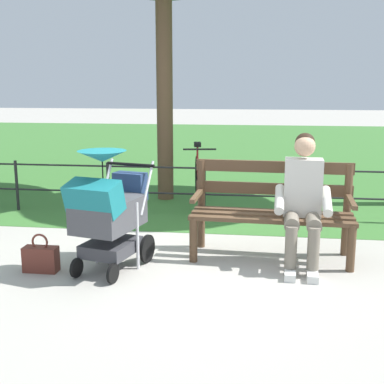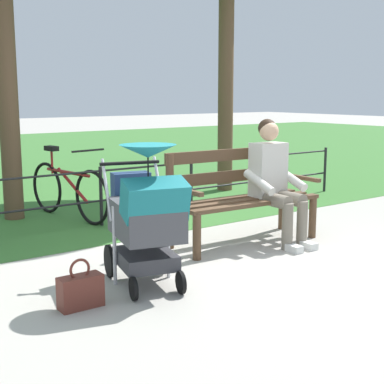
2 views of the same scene
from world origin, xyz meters
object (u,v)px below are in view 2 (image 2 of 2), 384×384
Objects in this scene: park_bench at (240,192)px; bicycle at (68,190)px; person_on_bench at (275,178)px; handbag at (81,291)px; stroller at (146,214)px.

park_bench is 2.31m from bicycle.
handbag is at bearing 11.76° from person_on_bench.
park_bench is 1.41× the size of stroller.
bicycle is at bearing -60.95° from person_on_bench.
person_on_bench is 2.65m from bicycle.
person_on_bench is 3.45× the size of handbag.
park_bench is at bearing -38.39° from person_on_bench.
park_bench is 2.31m from handbag.
stroller is at bearing 21.95° from park_bench.
park_bench is at bearing 115.62° from bicycle.
bicycle is (-1.16, -2.80, 0.24)m from handbag.
stroller reaches higher than handbag.
stroller is at bearing 12.19° from person_on_bench.
bicycle reaches higher than handbag.
person_on_bench is 1.11× the size of stroller.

